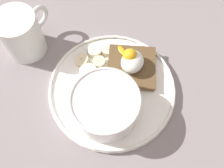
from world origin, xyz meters
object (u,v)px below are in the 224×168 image
at_px(oatmeal_bowl, 105,105).
at_px(banana_slice_front, 99,62).
at_px(poached_egg, 132,60).
at_px(toast_slice, 132,67).
at_px(coffee_mug, 21,34).
at_px(banana_slice_back, 95,51).
at_px(banana_slice_left, 88,72).
at_px(banana_slice_inner, 108,50).
at_px(banana_slice_right, 82,60).

distance_m(oatmeal_bowl, banana_slice_front, 0.11).
relative_size(oatmeal_bowl, poached_egg, 1.81).
relative_size(toast_slice, coffee_mug, 1.05).
bearing_deg(coffee_mug, banana_slice_back, -70.89).
bearing_deg(banana_slice_left, coffee_mug, 88.83).
bearing_deg(poached_egg, banana_slice_inner, 76.16).
bearing_deg(banana_slice_front, banana_slice_left, 163.67).
distance_m(oatmeal_bowl, banana_slice_right, 0.13).
bearing_deg(banana_slice_right, toast_slice, -74.17).
distance_m(toast_slice, banana_slice_inner, 0.07).
bearing_deg(toast_slice, banana_slice_front, 104.86).
xyz_separation_m(toast_slice, poached_egg, (0.00, 0.00, 0.02)).
distance_m(toast_slice, coffee_mug, 0.24).
height_order(toast_slice, coffee_mug, coffee_mug).
bearing_deg(banana_slice_right, banana_slice_back, -21.82).
height_order(banana_slice_front, banana_slice_left, banana_slice_left).
distance_m(toast_slice, banana_slice_right, 0.11).
height_order(banana_slice_front, banana_slice_inner, same).
xyz_separation_m(banana_slice_front, banana_slice_back, (0.02, 0.02, -0.00)).
xyz_separation_m(banana_slice_inner, coffee_mug, (-0.06, 0.17, 0.03)).
xyz_separation_m(banana_slice_front, coffee_mug, (-0.03, 0.17, 0.03)).
bearing_deg(banana_slice_inner, poached_egg, -103.84).
bearing_deg(poached_egg, banana_slice_back, 88.54).
bearing_deg(banana_slice_inner, banana_slice_back, 117.45).
relative_size(oatmeal_bowl, banana_slice_back, 3.90).
distance_m(banana_slice_front, banana_slice_back, 0.03).
xyz_separation_m(oatmeal_bowl, banana_slice_inner, (0.12, 0.06, -0.03)).
relative_size(banana_slice_left, banana_slice_back, 1.55).
xyz_separation_m(oatmeal_bowl, toast_slice, (0.11, -0.01, -0.03)).
height_order(poached_egg, banana_slice_inner, poached_egg).
distance_m(oatmeal_bowl, coffee_mug, 0.24).
bearing_deg(toast_slice, banana_slice_back, 87.53).
xyz_separation_m(poached_egg, banana_slice_back, (0.00, 0.09, -0.03)).
distance_m(oatmeal_bowl, toast_slice, 0.11).
distance_m(banana_slice_back, banana_slice_inner, 0.03).
height_order(oatmeal_bowl, banana_slice_right, oatmeal_bowl).
bearing_deg(poached_egg, banana_slice_front, 106.71).
distance_m(toast_slice, banana_slice_front, 0.07).
bearing_deg(toast_slice, coffee_mug, 101.12).
distance_m(toast_slice, banana_slice_left, 0.09).
height_order(poached_egg, banana_slice_right, poached_egg).
distance_m(oatmeal_bowl, poached_egg, 0.11).
distance_m(banana_slice_left, coffee_mug, 0.16).
relative_size(oatmeal_bowl, banana_slice_front, 3.43).
xyz_separation_m(poached_egg, banana_slice_left, (-0.05, 0.07, -0.02)).
bearing_deg(toast_slice, banana_slice_right, 105.83).
height_order(toast_slice, banana_slice_left, banana_slice_left).
xyz_separation_m(poached_egg, banana_slice_front, (-0.02, 0.07, -0.03)).
height_order(banana_slice_back, banana_slice_inner, same).
xyz_separation_m(oatmeal_bowl, banana_slice_front, (0.09, 0.06, -0.03)).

